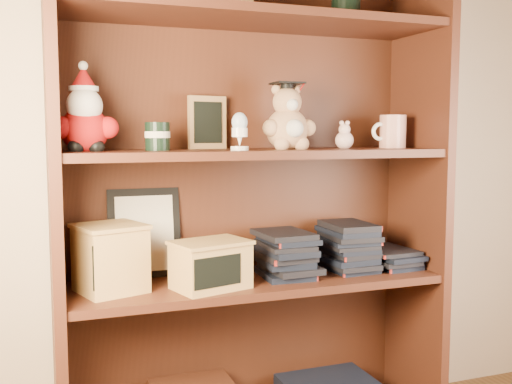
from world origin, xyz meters
The scene contains 16 objects.
bookcase centered at (-0.10, 1.36, 0.78)m, with size 1.20×0.35×1.60m.
shelf_lower centered at (-0.10, 1.30, 0.54)m, with size 1.14×0.33×0.02m.
shelf_upper centered at (-0.10, 1.30, 0.94)m, with size 1.14×0.33×0.02m.
santa_plush centered at (-0.60, 1.30, 1.04)m, with size 0.18×0.13×0.25m.
teachers_tin centered at (-0.40, 1.30, 0.99)m, with size 0.07×0.07×0.08m.
chalkboard_plaque centered at (-0.22, 1.42, 1.03)m, with size 0.13×0.08×0.16m.
egg_cup centered at (-0.18, 1.23, 1.01)m, with size 0.05×0.05×0.11m.
grad_teddy_bear centered at (0.00, 1.30, 1.03)m, with size 0.17×0.15×0.21m.
pink_figurine centered at (0.20, 1.30, 0.98)m, with size 0.06×0.06×0.09m.
teacher_mug centered at (0.38, 1.30, 1.00)m, with size 0.12×0.09×0.11m.
certificate_frame centered at (-0.42, 1.44, 0.69)m, with size 0.22×0.06×0.28m.
treats_box centered at (-0.54, 1.30, 0.65)m, with size 0.22×0.22×0.19m.
pencils_box centered at (-0.26, 1.24, 0.62)m, with size 0.25×0.20×0.14m.
book_stack_left centered at (0.00, 1.30, 0.61)m, with size 0.14×0.20×0.13m.
book_stack_mid centered at (0.22, 1.30, 0.63)m, with size 0.14×0.20×0.16m.
book_stack_right centered at (0.38, 1.30, 0.58)m, with size 0.14×0.20×0.06m.
Camera 1 is at (-0.73, -0.40, 1.00)m, focal length 42.00 mm.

